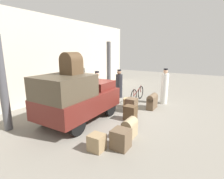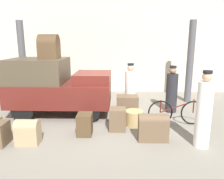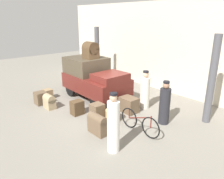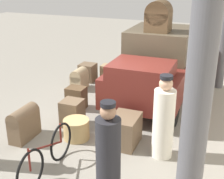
% 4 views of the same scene
% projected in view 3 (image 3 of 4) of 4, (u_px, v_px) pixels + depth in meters
% --- Properties ---
extents(ground_plane, '(30.00, 30.00, 0.00)m').
position_uv_depth(ground_plane, '(105.00, 111.00, 9.12)').
color(ground_plane, gray).
extents(station_building_facade, '(16.00, 0.15, 4.50)m').
position_uv_depth(station_building_facade, '(168.00, 48.00, 10.94)').
color(station_building_facade, beige).
rests_on(station_building_facade, ground).
extents(canopy_pillar_left, '(0.27, 0.27, 3.21)m').
position_uv_depth(canopy_pillar_left, '(97.00, 56.00, 12.47)').
color(canopy_pillar_left, '#4C4C51').
rests_on(canopy_pillar_left, ground).
extents(canopy_pillar_right, '(0.27, 0.27, 3.21)m').
position_uv_depth(canopy_pillar_right, '(212.00, 80.00, 7.70)').
color(canopy_pillar_right, '#4C4C51').
rests_on(canopy_pillar_right, ground).
extents(truck, '(3.29, 1.78, 1.87)m').
position_uv_depth(truck, '(94.00, 77.00, 10.42)').
color(truck, black).
rests_on(truck, ground).
extents(bicycle, '(1.69, 0.04, 0.78)m').
position_uv_depth(bicycle, '(139.00, 122.00, 7.32)').
color(bicycle, black).
rests_on(bicycle, ground).
extents(wicker_basket, '(0.55, 0.55, 0.43)m').
position_uv_depth(wicker_basket, '(113.00, 115.00, 8.22)').
color(wicker_basket, tan).
rests_on(wicker_basket, ground).
extents(porter_lifting_near_truck, '(0.39, 0.39, 1.61)m').
position_uv_depth(porter_lifting_near_truck, '(165.00, 105.00, 7.87)').
color(porter_lifting_near_truck, '#232328').
rests_on(porter_lifting_near_truck, ground).
extents(porter_with_bicycle, '(0.40, 0.40, 1.64)m').
position_uv_depth(porter_with_bicycle, '(145.00, 91.00, 9.20)').
color(porter_with_bicycle, silver).
rests_on(porter_with_bicycle, ground).
extents(porter_carrying_trunk, '(0.35, 0.35, 1.81)m').
position_uv_depth(porter_carrying_trunk, '(113.00, 125.00, 6.16)').
color(porter_carrying_trunk, white).
rests_on(porter_carrying_trunk, ground).
extents(trunk_large_brown, '(0.38, 0.47, 0.57)m').
position_uv_depth(trunk_large_brown, '(77.00, 108.00, 8.73)').
color(trunk_large_brown, '#4C3823').
rests_on(trunk_large_brown, ground).
extents(suitcase_black_upright, '(0.40, 0.41, 0.46)m').
position_uv_depth(suitcase_black_upright, '(48.00, 94.00, 10.41)').
color(suitcase_black_upright, '#937A56').
rests_on(suitcase_black_upright, ground).
extents(trunk_umber_medium, '(0.45, 0.45, 0.62)m').
position_uv_depth(trunk_umber_medium, '(97.00, 112.00, 8.32)').
color(trunk_umber_medium, brown).
rests_on(trunk_umber_medium, ground).
extents(suitcase_tan_flat, '(0.73, 0.32, 0.70)m').
position_uv_depth(suitcase_tan_flat, '(97.00, 123.00, 7.25)').
color(suitcase_tan_flat, brown).
rests_on(suitcase_tan_flat, ground).
extents(trunk_barrel_dark, '(0.55, 0.35, 0.62)m').
position_uv_depth(trunk_barrel_dark, '(49.00, 101.00, 9.28)').
color(trunk_barrel_dark, '#9E8966').
rests_on(trunk_barrel_dark, ground).
extents(suitcase_small_leather, '(0.47, 0.48, 0.56)m').
position_uv_depth(suitcase_small_leather, '(41.00, 98.00, 9.77)').
color(suitcase_small_leather, brown).
rests_on(suitcase_small_leather, ground).
extents(trunk_wicker_pale, '(0.72, 0.54, 0.62)m').
position_uv_depth(trunk_wicker_pale, '(129.00, 105.00, 8.94)').
color(trunk_wicker_pale, brown).
rests_on(trunk_wicker_pale, ground).
extents(trunk_on_truck_roof, '(0.60, 0.60, 0.77)m').
position_uv_depth(trunk_on_truck_roof, '(91.00, 51.00, 10.14)').
color(trunk_on_truck_roof, '#4C3823').
rests_on(trunk_on_truck_roof, truck).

